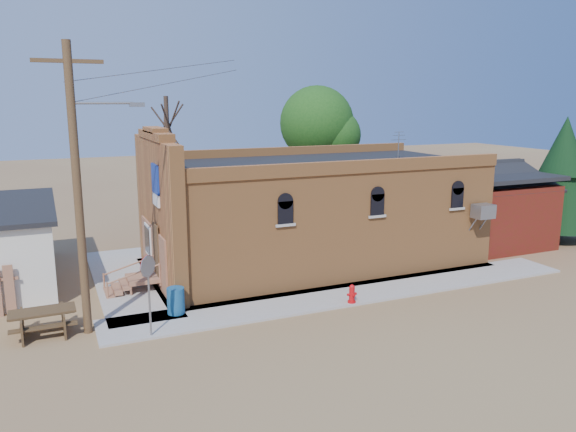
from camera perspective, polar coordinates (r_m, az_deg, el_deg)
name	(u,v)px	position (r m, az deg, el deg)	size (l,w,h in m)	color
ground	(333,308)	(20.41, 4.56, -9.26)	(120.00, 120.00, 0.00)	brown
sidewalk_south	(356,293)	(21.82, 6.95, -7.79)	(19.00, 2.20, 0.08)	#9E9991
sidewalk_west	(128,280)	(24.05, -15.95, -6.30)	(2.60, 10.00, 0.08)	#9E9991
brick_bar	(308,212)	(25.19, 2.08, 0.36)	(16.40, 7.97, 6.30)	#CC7C3E
red_shed	(480,199)	(30.72, 18.90, 1.67)	(5.40, 6.40, 4.30)	#521E0E
utility_pole	(79,185)	(18.17, -20.46, 3.00)	(3.12, 0.26, 9.00)	#4A2D1D
tree_bare_near	(167,126)	(30.41, -12.19, 8.94)	(2.80, 2.80, 7.65)	#433126
tree_leafy	(317,123)	(33.84, 2.93, 9.39)	(4.40, 4.40, 8.15)	#433126
evergreen_tree	(563,171)	(32.36, 26.12, 4.16)	(3.60, 3.60, 6.50)	#433126
fire_hydrant	(352,294)	(20.62, 6.51, -7.85)	(0.38, 0.34, 0.68)	red
stop_sign	(148,274)	(17.76, -14.04, -5.72)	(0.54, 0.54, 2.60)	gray
trash_barrel	(176,301)	(19.84, -11.33, -8.43)	(0.60, 0.60, 0.92)	navy
picnic_table	(43,319)	(19.54, -23.65, -9.54)	(2.00, 1.56, 0.82)	#47321C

